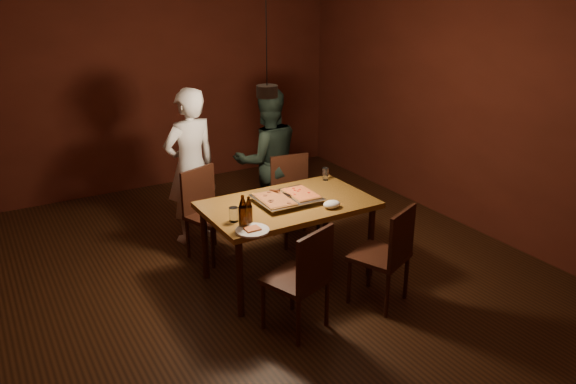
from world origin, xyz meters
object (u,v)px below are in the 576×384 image
chair_near_left (304,271)px  chair_far_left (206,205)px  beer_bottle_b (249,210)px  pizza_tray (287,199)px  chair_near_right (389,248)px  pendant_lamp (267,90)px  chair_far_right (293,190)px  diner_white (191,167)px  beer_bottle_a (243,212)px  diner_dark (268,160)px  dining_table (288,210)px  plate_slice (252,230)px

chair_near_left → chair_far_left: bearing=74.8°
chair_near_left → beer_bottle_b: 0.69m
pizza_tray → beer_bottle_b: beer_bottle_b is taller
chair_near_right → pendant_lamp: pendant_lamp is taller
chair_far_right → chair_near_left: same height
pizza_tray → diner_white: bearing=111.9°
chair_far_right → chair_near_right: same height
beer_bottle_b → diner_white: (0.06, 1.45, -0.05)m
chair_far_right → beer_bottle_a: beer_bottle_a is taller
diner_white → chair_near_left: bearing=81.6°
beer_bottle_b → diner_dark: diner_dark is taller
beer_bottle_b → pendant_lamp: (0.35, 0.31, 0.89)m
chair_near_left → pizza_tray: 0.93m
dining_table → chair_far_left: size_ratio=2.78×
chair_far_left → pizza_tray: bearing=99.7°
chair_near_left → beer_bottle_b: (-0.17, 0.58, 0.33)m
dining_table → pendant_lamp: size_ratio=1.36×
chair_far_left → diner_dark: 0.94m
plate_slice → pendant_lamp: pendant_lamp is taller
pizza_tray → diner_white: (-0.44, 1.20, 0.04)m
dining_table → chair_near_left: bearing=-112.4°
diner_dark → pendant_lamp: 1.53m
dining_table → chair_near_right: chair_near_right is taller
dining_table → chair_near_left: chair_near_left is taller
beer_bottle_a → diner_dark: bearing=55.0°
chair_far_right → beer_bottle_b: bearing=53.3°
chair_near_right → pizza_tray: bearing=96.5°
chair_near_left → pizza_tray: (0.33, 0.83, 0.24)m
dining_table → diner_white: diner_white is taller
chair_near_left → pizza_tray: size_ratio=0.98×
plate_slice → pendant_lamp: size_ratio=0.25×
chair_far_left → pendant_lamp: size_ratio=0.49×
chair_near_right → plate_slice: bearing=133.3°
chair_near_left → diner_white: (-0.11, 2.03, 0.28)m
diner_white → chair_far_right: bearing=140.9°
chair_far_left → beer_bottle_b: beer_bottle_b is taller
diner_white → pendant_lamp: (0.29, -1.14, 0.94)m
diner_white → diner_dark: 0.85m
chair_far_right → diner_white: size_ratio=0.30×
chair_near_left → pizza_tray: chair_near_left is taller
chair_far_right → beer_bottle_b: (-1.00, -0.96, 0.33)m
chair_far_right → plate_slice: chair_far_right is taller
beer_bottle_b → diner_white: bearing=87.6°
chair_near_left → plate_slice: 0.53m
beer_bottle_a → diner_dark: size_ratio=0.18×
plate_slice → chair_far_left: bearing=85.6°
diner_white → pendant_lamp: 1.51m
beer_bottle_b → diner_dark: (0.90, 1.34, -0.09)m
diner_dark → pendant_lamp: size_ratio=1.42×
pizza_tray → beer_bottle_b: size_ratio=2.37×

